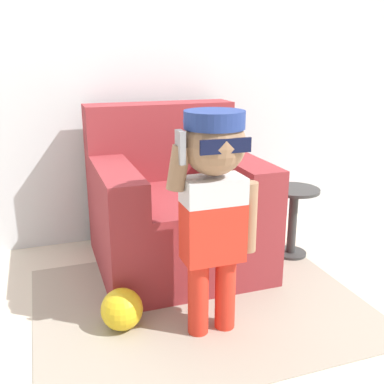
# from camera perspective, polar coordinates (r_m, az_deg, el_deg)

# --- Properties ---
(ground_plane) EXTENTS (10.00, 10.00, 0.00)m
(ground_plane) POSITION_cam_1_polar(r_m,az_deg,el_deg) (2.59, -3.87, -10.65)
(ground_plane) COLOR beige
(wall_back) EXTENTS (10.00, 0.05, 2.60)m
(wall_back) POSITION_cam_1_polar(r_m,az_deg,el_deg) (2.96, -8.13, 18.81)
(wall_back) COLOR silver
(wall_back) RESTS_ON ground_plane
(armchair) EXTENTS (0.91, 0.90, 0.92)m
(armchair) POSITION_cam_1_polar(r_m,az_deg,el_deg) (2.64, -2.28, -1.98)
(armchair) COLOR maroon
(armchair) RESTS_ON ground_plane
(person_child) EXTENTS (0.41, 0.30, 0.99)m
(person_child) POSITION_cam_1_polar(r_m,az_deg,el_deg) (1.86, 2.80, 0.14)
(person_child) COLOR red
(person_child) RESTS_ON ground_plane
(side_table) EXTENTS (0.30, 0.30, 0.43)m
(side_table) POSITION_cam_1_polar(r_m,az_deg,el_deg) (2.81, 12.70, -2.88)
(side_table) COLOR #333333
(side_table) RESTS_ON ground_plane
(rug) EXTENTS (1.60, 1.27, 0.01)m
(rug) POSITION_cam_1_polar(r_m,az_deg,el_deg) (2.34, 0.93, -13.82)
(rug) COLOR #9E9384
(rug) RESTS_ON ground_plane
(toy_ball) EXTENTS (0.19, 0.19, 0.19)m
(toy_ball) POSITION_cam_1_polar(r_m,az_deg,el_deg) (2.13, -8.89, -14.50)
(toy_ball) COLOR yellow
(toy_ball) RESTS_ON ground_plane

